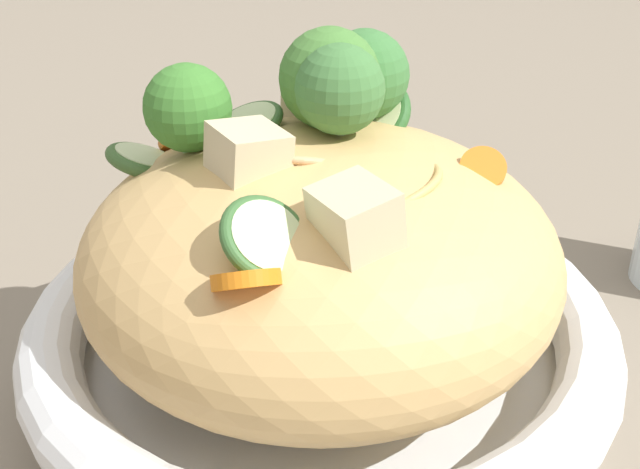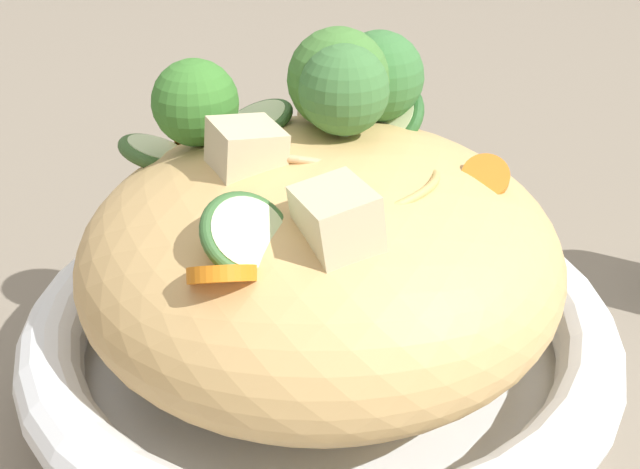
{
  "view_description": "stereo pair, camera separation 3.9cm",
  "coord_description": "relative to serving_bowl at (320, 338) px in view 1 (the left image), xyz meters",
  "views": [
    {
      "loc": [
        0.3,
        0.16,
        0.28
      ],
      "look_at": [
        0.0,
        0.0,
        0.09
      ],
      "focal_mm": 44.27,
      "sensor_mm": 36.0,
      "label": 1
    },
    {
      "loc": [
        0.28,
        0.19,
        0.28
      ],
      "look_at": [
        0.0,
        0.0,
        0.09
      ],
      "focal_mm": 44.27,
      "sensor_mm": 36.0,
      "label": 2
    }
  ],
  "objects": [
    {
      "name": "ground_plane",
      "position": [
        0.0,
        0.0,
        -0.03
      ],
      "size": [
        3.0,
        3.0,
        0.0
      ],
      "primitive_type": "plane",
      "color": "gray"
    },
    {
      "name": "serving_bowl",
      "position": [
        0.0,
        0.0,
        0.0
      ],
      "size": [
        0.31,
        0.31,
        0.05
      ],
      "color": "white",
      "rests_on": "ground_plane"
    },
    {
      "name": "noodle_heap",
      "position": [
        0.0,
        0.0,
        0.05
      ],
      "size": [
        0.24,
        0.24,
        0.12
      ],
      "color": "tan",
      "rests_on": "serving_bowl"
    },
    {
      "name": "broccoli_florets",
      "position": [
        -0.04,
        -0.02,
        0.12
      ],
      "size": [
        0.14,
        0.12,
        0.07
      ],
      "color": "#A4BF79",
      "rests_on": "serving_bowl"
    },
    {
      "name": "carrot_coins",
      "position": [
        0.03,
        0.01,
        0.1
      ],
      "size": [
        0.16,
        0.19,
        0.04
      ],
      "color": "orange",
      "rests_on": "serving_bowl"
    },
    {
      "name": "zucchini_slices",
      "position": [
        -0.01,
        -0.03,
        0.1
      ],
      "size": [
        0.18,
        0.16,
        0.04
      ],
      "color": "beige",
      "rests_on": "serving_bowl"
    },
    {
      "name": "chicken_chunks",
      "position": [
        -0.01,
        -0.01,
        0.1
      ],
      "size": [
        0.17,
        0.13,
        0.05
      ],
      "color": "beige",
      "rests_on": "serving_bowl"
    }
  ]
}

